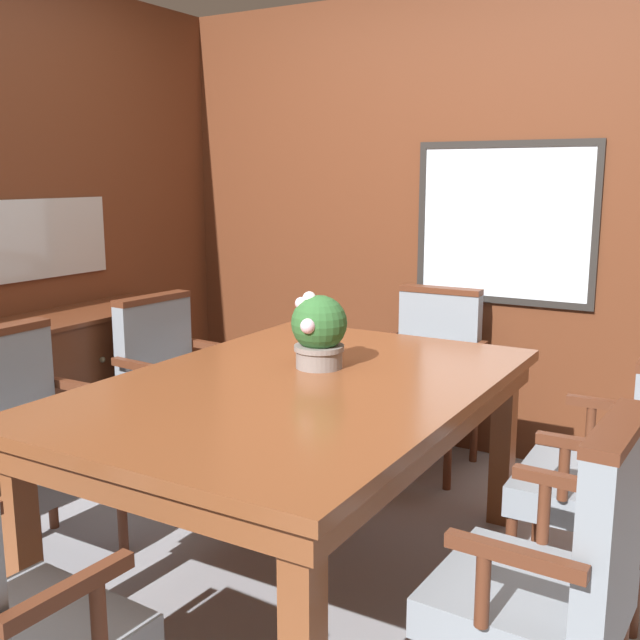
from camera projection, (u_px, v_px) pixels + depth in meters
ground_plane at (245, 585)px, 2.78m from camera, size 14.00×14.00×0.00m
wall_back at (436, 226)px, 4.07m from camera, size 7.20×0.08×2.45m
dining_table at (299, 405)px, 2.73m from camera, size 1.25×1.86×0.76m
chair_right_near at (557, 573)px, 1.92m from camera, size 0.50×0.54×0.92m
chair_left_far at (173, 384)px, 3.64m from camera, size 0.51×0.55×0.92m
chair_left_near at (27, 438)px, 2.90m from camera, size 0.48×0.53×0.92m
chair_head_far at (430, 372)px, 3.87m from camera, size 0.53×0.49×0.92m
chair_right_far at (609, 466)px, 2.62m from camera, size 0.48×0.53×0.92m
potted_plant at (319, 330)px, 2.87m from camera, size 0.22×0.24×0.30m
sideboard_cabinet at (73, 396)px, 3.73m from camera, size 0.45×1.31×0.83m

